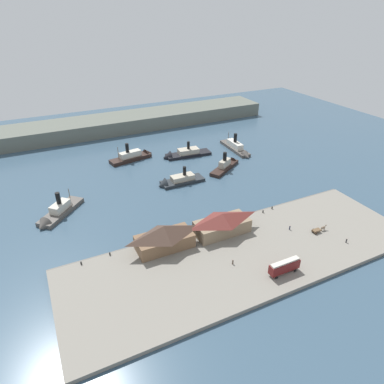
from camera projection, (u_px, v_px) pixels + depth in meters
ground_plane at (211, 220)px, 120.62m from camera, size 320.00×320.00×0.00m
quay_promenade at (246, 255)px, 103.04m from camera, size 110.00×36.00×1.20m
seawall_edge at (216, 224)px, 117.55m from camera, size 110.00×0.80×1.00m
ferry_shed_west_terminal at (164, 237)px, 103.35m from camera, size 17.65×8.49×7.93m
ferry_shed_east_terminal at (222, 223)px, 110.30m from camera, size 18.14×8.36×7.31m
street_tram at (284, 266)px, 94.24m from camera, size 9.35×2.40×4.12m
horse_cart at (319, 229)px, 112.04m from camera, size 5.68×1.63×1.87m
pedestrian_near_west_shed at (290, 228)px, 113.18m from camera, size 0.40×0.40×1.62m
pedestrian_walking_west at (346, 241)px, 107.09m from camera, size 0.38×0.38×1.53m
pedestrian_at_waters_edge at (233, 262)px, 98.23m from camera, size 0.40×0.40×1.61m
mooring_post_center_east at (272, 208)px, 124.63m from camera, size 0.44×0.44×0.90m
mooring_post_east at (81, 263)px, 98.28m from camera, size 0.44×0.44×0.90m
mooring_post_west at (263, 211)px, 122.43m from camera, size 0.44×0.44×0.90m
mooring_post_center_west at (110, 254)px, 101.90m from camera, size 0.44×0.44×0.90m
ferry_departing_north at (182, 154)px, 169.42m from camera, size 24.94×8.54×9.66m
ferry_outer_harbor at (176, 181)px, 144.02m from camera, size 20.22×6.58×9.43m
ferry_approaching_east at (56, 214)px, 121.47m from camera, size 19.13×19.67×10.52m
ferry_moored_east at (135, 156)px, 166.65m from camera, size 22.73×9.49×10.57m
ferry_moored_west at (237, 149)px, 175.21m from camera, size 5.90×25.44×10.19m
ferry_near_quay at (227, 165)px, 158.02m from camera, size 20.60×15.24×9.83m
far_headland at (123, 122)px, 205.10m from camera, size 180.00×24.00×8.00m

